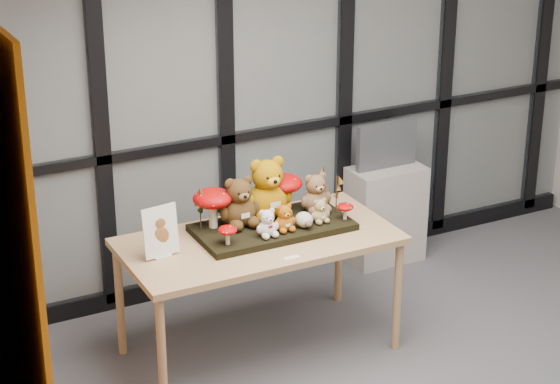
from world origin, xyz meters
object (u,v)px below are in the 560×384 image
mushroom_front_right (345,210)px  monitor (387,145)px  bear_brown_medium (239,199)px  bear_white_bow (267,221)px  bear_tan_back (315,191)px  mushroom_back_left (213,207)px  bear_small_yellow (284,216)px  sign_holder (161,234)px  mushroom_back_right (284,191)px  diorama_tray (273,227)px  bear_beige_small (320,209)px  display_table (259,248)px  mushroom_front_left (228,234)px  bear_pooh_yellow (267,184)px  plush_cream_hedgehog (304,219)px  cabinet (385,214)px

mushroom_front_right → monitor: bearing=44.9°
bear_brown_medium → bear_white_bow: bear_brown_medium is taller
bear_tan_back → mushroom_back_left: bearing=174.6°
bear_small_yellow → sign_holder: 0.74m
mushroom_back_right → sign_holder: sign_holder is taller
bear_tan_back → bear_small_yellow: size_ratio=1.49×
diorama_tray → bear_beige_small: bearing=-19.7°
display_table → sign_holder: bearing=178.2°
bear_small_yellow → sign_holder: bearing=174.8°
display_table → mushroom_back_right: bearing=38.4°
diorama_tray → mushroom_front_left: size_ratio=7.53×
bear_brown_medium → mushroom_back_right: bearing=12.9°
bear_white_bow → mushroom_back_right: bearing=48.6°
bear_pooh_yellow → monitor: bearing=25.6°
mushroom_front_left → sign_holder: (-0.36, 0.09, 0.04)m
bear_small_yellow → mushroom_front_left: bearing=-176.2°
plush_cream_hedgehog → mushroom_back_right: size_ratio=0.41×
bear_small_yellow → bear_brown_medium: bearing=136.4°
bear_pooh_yellow → sign_holder: 0.77m
bear_small_yellow → monitor: (1.23, 0.81, -0.01)m
plush_cream_hedgehog → monitor: bearing=37.0°
bear_brown_medium → bear_pooh_yellow: bearing=10.9°
bear_beige_small → mushroom_back_left: bearing=159.8°
bear_beige_small → mushroom_back_right: mushroom_back_right is taller
display_table → diorama_tray: (0.12, 0.06, 0.09)m
mushroom_back_left → mushroom_front_left: 0.27m
diorama_tray → monitor: (1.26, 0.70, 0.10)m
bear_tan_back → plush_cream_hedgehog: size_ratio=2.62×
bear_pooh_yellow → bear_white_bow: size_ratio=2.23×
mushroom_front_right → monitor: 1.18m
bear_brown_medium → monitor: size_ratio=0.71×
bear_small_yellow → mushroom_front_left: bear_small_yellow is taller
diorama_tray → cabinet: (1.26, 0.68, -0.42)m
bear_tan_back → bear_beige_small: size_ratio=1.65×
bear_brown_medium → plush_cream_hedgehog: bear_brown_medium is taller
bear_pooh_yellow → bear_tan_back: bear_pooh_yellow is taller
bear_small_yellow → bear_pooh_yellow: bearing=89.2°
plush_cream_hedgehog → monitor: monitor is taller
bear_tan_back → monitor: (0.93, 0.64, -0.06)m
bear_tan_back → mushroom_back_right: bearing=149.6°
bear_small_yellow → monitor: monitor is taller
bear_brown_medium → bear_small_yellow: 0.29m
mushroom_front_right → cabinet: (0.83, 0.81, -0.50)m
mushroom_back_left → mushroom_front_right: 0.80m
mushroom_back_right → mushroom_front_left: 0.59m
bear_pooh_yellow → plush_cream_hedgehog: bear_pooh_yellow is taller
bear_white_bow → mushroom_back_left: bearing=131.5°
plush_cream_hedgehog → mushroom_back_right: mushroom_back_right is taller
bear_pooh_yellow → bear_white_bow: bear_pooh_yellow is taller
bear_brown_medium → bear_tan_back: 0.50m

